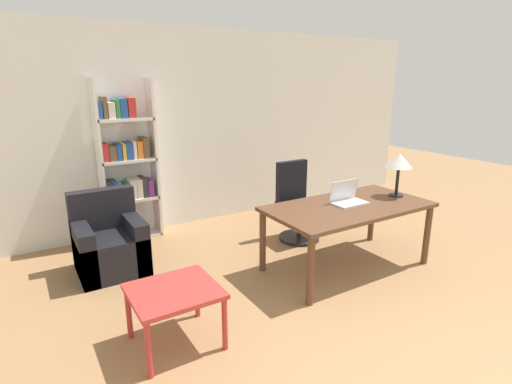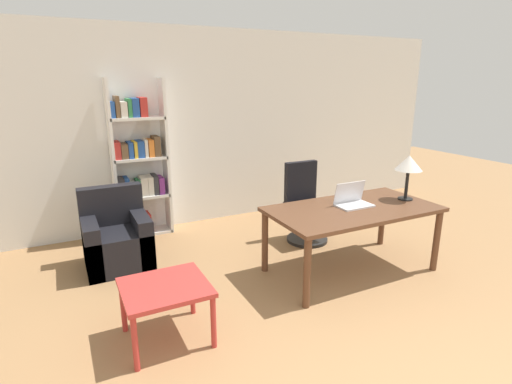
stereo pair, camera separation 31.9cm
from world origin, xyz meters
TOP-DOWN VIEW (x-y plane):
  - wall_back at (0.00, 4.53)m, footprint 8.00×0.06m
  - desk at (0.74, 2.24)m, footprint 1.79×0.93m
  - laptop at (0.78, 2.30)m, footprint 0.38×0.24m
  - table_lamp at (1.45, 2.21)m, footprint 0.29×0.29m
  - office_chair at (0.79, 3.21)m, footprint 0.53×0.53m
  - side_table_blue at (-1.35, 1.94)m, footprint 0.66×0.60m
  - armchair at (-1.50, 3.51)m, footprint 0.69×0.68m
  - bookshelf at (-1.06, 4.34)m, footprint 0.71×0.28m

SIDE VIEW (x-z plane):
  - armchair at x=-1.50m, z-range -0.14..0.73m
  - side_table_blue at x=-1.35m, z-range 0.17..0.65m
  - office_chair at x=0.79m, z-range -0.05..0.96m
  - desk at x=0.74m, z-range 0.28..1.00m
  - laptop at x=0.78m, z-range 0.65..0.90m
  - bookshelf at x=-1.06m, z-range -0.09..1.95m
  - table_lamp at x=1.45m, z-range 0.87..1.37m
  - wall_back at x=0.00m, z-range 0.00..2.70m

